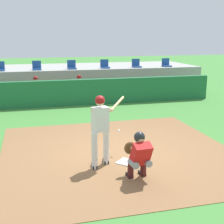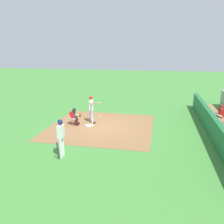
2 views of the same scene
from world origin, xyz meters
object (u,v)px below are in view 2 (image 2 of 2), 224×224
(batter_at_plate, at_px, (91,108))
(dugout_player_0, at_px, (219,114))
(catcher_crouched, at_px, (75,116))
(on_deck_batter, at_px, (61,136))
(home_plate, at_px, (89,125))

(batter_at_plate, distance_m, dugout_player_0, 8.28)
(batter_at_plate, height_order, catcher_crouched, batter_at_plate)
(batter_at_plate, distance_m, catcher_crouched, 1.22)
(on_deck_batter, xyz_separation_m, dugout_player_0, (-6.48, 8.06, -0.35))
(on_deck_batter, bearing_deg, home_plate, -178.86)
(home_plate, bearing_deg, batter_at_plate, -178.38)
(home_plate, xyz_separation_m, dugout_player_0, (-2.00, 8.14, 0.65))
(dugout_player_0, bearing_deg, batter_at_plate, -80.80)
(catcher_crouched, height_order, dugout_player_0, dugout_player_0)
(home_plate, height_order, catcher_crouched, catcher_crouched)
(catcher_crouched, relative_size, dugout_player_0, 1.57)
(batter_at_plate, bearing_deg, catcher_crouched, -55.22)
(catcher_crouched, bearing_deg, home_plate, 88.56)
(home_plate, distance_m, batter_at_plate, 1.22)
(catcher_crouched, distance_m, on_deck_batter, 4.65)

